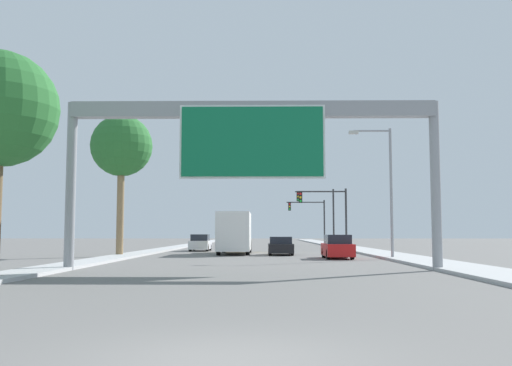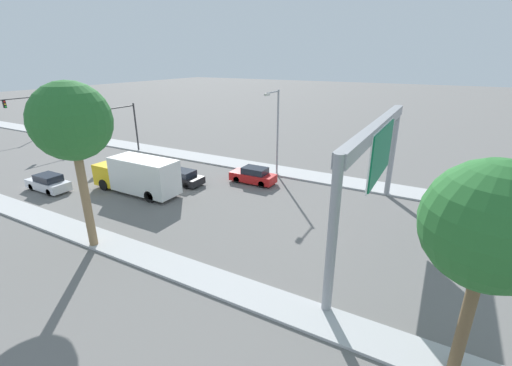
{
  "view_description": "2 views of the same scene",
  "coord_description": "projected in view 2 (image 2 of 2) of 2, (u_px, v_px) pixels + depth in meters",
  "views": [
    {
      "loc": [
        0.52,
        -7.48,
        1.68
      ],
      "look_at": [
        0.0,
        29.62,
        4.9
      ],
      "focal_mm": 40.0,
      "sensor_mm": 36.0,
      "label": 1
    },
    {
      "loc": [
        -21.08,
        14.58,
        11.1
      ],
      "look_at": [
        0.56,
        26.59,
        2.0
      ],
      "focal_mm": 24.0,
      "sensor_mm": 36.0,
      "label": 2
    }
  ],
  "objects": [
    {
      "name": "car_mid_left",
      "position": [
        48.0,
        183.0,
        30.13
      ],
      "size": [
        1.72,
        4.2,
        1.5
      ],
      "color": "silver",
      "rests_on": "ground"
    },
    {
      "name": "street_lamp_right",
      "position": [
        276.0,
        126.0,
        32.6
      ],
      "size": [
        2.73,
        0.28,
        8.31
      ],
      "color": "gray",
      "rests_on": "ground"
    },
    {
      "name": "traffic_light_far_intersection",
      "position": [
        28.0,
        109.0,
        49.65
      ],
      "size": [
        5.09,
        0.32,
        5.95
      ],
      "color": "#2D2D30",
      "rests_on": "ground"
    },
    {
      "name": "palm_tree_background",
      "position": [
        72.0,
        123.0,
        18.74
      ],
      "size": [
        4.36,
        4.36,
        10.01
      ],
      "color": "#8C704C",
      "rests_on": "ground"
    },
    {
      "name": "palm_tree_foreground",
      "position": [
        490.0,
        226.0,
        10.72
      ],
      "size": [
        4.26,
        4.26,
        8.3
      ],
      "color": "brown",
      "rests_on": "ground"
    },
    {
      "name": "car_far_left",
      "position": [
        181.0,
        177.0,
        31.75
      ],
      "size": [
        1.82,
        4.38,
        1.36
      ],
      "color": "black",
      "rests_on": "ground"
    },
    {
      "name": "sign_gantry",
      "position": [
        378.0,
        147.0,
        20.55
      ],
      "size": [
        16.85,
        0.73,
        7.58
      ],
      "color": "gray",
      "rests_on": "ground"
    },
    {
      "name": "sidewalk_right",
      "position": [
        85.0,
        138.0,
        49.58
      ],
      "size": [
        3.0,
        120.0,
        0.15
      ],
      "color": "#B5B5B5",
      "rests_on": "ground"
    },
    {
      "name": "car_mid_right",
      "position": [
        253.0,
        176.0,
        31.97
      ],
      "size": [
        1.71,
        4.29,
        1.53
      ],
      "color": "red",
      "rests_on": "ground"
    },
    {
      "name": "truck_box_primary",
      "position": [
        138.0,
        175.0,
        29.3
      ],
      "size": [
        2.44,
        8.33,
        3.18
      ],
      "color": "yellow",
      "rests_on": "ground"
    },
    {
      "name": "traffic_light_near_intersection",
      "position": [
        125.0,
        121.0,
        40.6
      ],
      "size": [
        4.91,
        0.32,
        5.94
      ],
      "color": "#2D2D30",
      "rests_on": "ground"
    },
    {
      "name": "traffic_light_mid_block",
      "position": [
        73.0,
        111.0,
        45.22
      ],
      "size": [
        4.5,
        0.32,
        6.65
      ],
      "color": "#2D2D30",
      "rests_on": "ground"
    }
  ]
}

